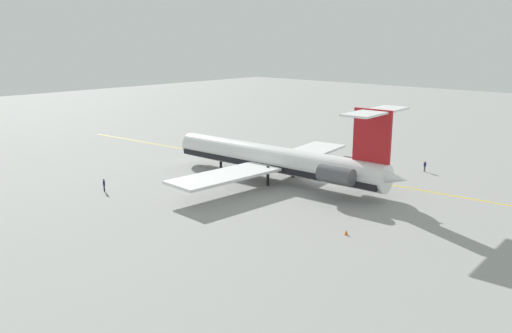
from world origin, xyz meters
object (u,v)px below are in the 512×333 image
main_jetliner (281,160)px  ground_crew_near_tail (104,183)px  ground_crew_near_nose (425,165)px  safety_cone_nose (346,232)px

main_jetliner → ground_crew_near_tail: 24.84m
ground_crew_near_nose → safety_cone_nose: bearing=-41.9°
main_jetliner → safety_cone_nose: 22.46m
main_jetliner → ground_crew_near_nose: bearing=-126.0°
safety_cone_nose → ground_crew_near_nose: bearing=-79.0°
main_jetliner → ground_crew_near_tail: size_ratio=23.38×
ground_crew_near_nose → safety_cone_nose: 31.88m
ground_crew_near_nose → ground_crew_near_tail: bearing=-87.2°
main_jetliner → safety_cone_nose: (-18.93, 11.73, -2.93)m
ground_crew_near_tail → safety_cone_nose: size_ratio=3.14×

